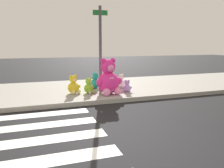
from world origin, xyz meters
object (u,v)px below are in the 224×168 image
(plush_brown, at_px, (107,83))
(plush_yellow, at_px, (74,86))
(sign_pole, at_px, (100,47))
(plush_teal, at_px, (95,82))
(plush_white, at_px, (121,82))
(plush_pink_large, at_px, (109,80))
(plush_lime, at_px, (89,87))
(plush_lavender, at_px, (127,87))

(plush_brown, height_order, plush_yellow, plush_yellow)
(sign_pole, bearing_deg, plush_teal, 96.97)
(plush_brown, bearing_deg, plush_white, -10.38)
(plush_brown, bearing_deg, plush_pink_large, -104.95)
(sign_pole, xyz_separation_m, plush_lime, (-0.52, -0.25, -1.47))
(plush_brown, height_order, plush_lavender, plush_brown)
(plush_pink_large, distance_m, plush_yellow, 1.32)
(plush_lime, bearing_deg, plush_lavender, -9.45)
(plush_brown, distance_m, plush_white, 0.56)
(plush_yellow, xyz_separation_m, plush_lime, (0.55, -0.15, -0.05))
(plush_white, xyz_separation_m, plush_teal, (-1.04, 0.28, 0.02))
(plush_brown, distance_m, plush_lavender, 1.06)
(sign_pole, bearing_deg, plush_yellow, -174.72)
(plush_pink_large, height_order, plush_white, plush_pink_large)
(plush_pink_large, bearing_deg, plush_teal, 99.99)
(plush_lavender, bearing_deg, plush_brown, 118.08)
(plush_teal, bearing_deg, plush_yellow, -144.10)
(plush_yellow, xyz_separation_m, plush_teal, (0.99, 0.72, -0.01))
(plush_yellow, bearing_deg, plush_white, 12.17)
(plush_brown, xyz_separation_m, plush_lavender, (0.50, -0.93, -0.01))
(plush_white, bearing_deg, plush_brown, 169.62)
(sign_pole, xyz_separation_m, plush_yellow, (-1.07, -0.10, -1.42))
(sign_pole, bearing_deg, plush_white, 19.39)
(plush_brown, relative_size, plush_yellow, 0.73)
(sign_pole, bearing_deg, plush_lime, -154.09)
(plush_lime, distance_m, plush_teal, 0.98)
(plush_lime, relative_size, plush_teal, 0.88)
(plush_yellow, xyz_separation_m, plush_lavender, (1.98, -0.39, -0.09))
(sign_pole, xyz_separation_m, plush_pink_large, (0.14, -0.59, -1.17))
(plush_lime, bearing_deg, plush_yellow, 164.16)
(plush_brown, xyz_separation_m, plush_yellow, (-1.48, -0.54, 0.08))
(plush_brown, distance_m, plush_lime, 1.16)
(sign_pole, xyz_separation_m, plush_white, (0.96, 0.34, -1.46))
(plush_yellow, bearing_deg, plush_lavender, -11.25)
(plush_pink_large, xyz_separation_m, plush_yellow, (-1.21, 0.49, -0.25))
(plush_lime, bearing_deg, plush_teal, 62.92)
(plush_white, relative_size, plush_teal, 0.91)
(plush_brown, relative_size, plush_lime, 0.87)
(plush_brown, relative_size, plush_lavender, 1.06)
(plush_yellow, height_order, plush_lavender, plush_yellow)
(plush_lavender, relative_size, plush_teal, 0.72)
(plush_pink_large, height_order, plush_lavender, plush_pink_large)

